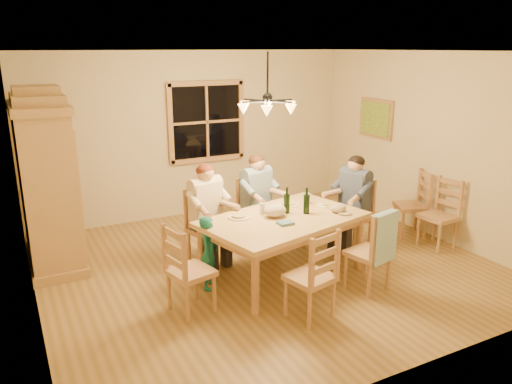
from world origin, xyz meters
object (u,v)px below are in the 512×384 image
chair_end_right (352,227)px  adult_woman (206,202)px  chair_far_left (207,241)px  child (209,253)px  wine_bottle_a (287,200)px  chandelier (267,105)px  adult_plaid_man (257,189)px  adult_slate_man (354,191)px  chair_far_right (257,226)px  chair_end_left (191,285)px  chair_spare_back (410,216)px  dining_table (283,225)px  chair_near_right (367,265)px  armoire (48,186)px  chair_spare_front (437,227)px  wine_bottle_b (307,201)px  chair_near_left (310,291)px

chair_end_right → adult_woman: bearing=63.4°
chair_far_left → child: chair_far_left is taller
wine_bottle_a → chandelier: bearing=131.1°
adult_plaid_man → adult_slate_man: 1.34m
chair_far_right → chair_end_left: 1.96m
chandelier → chair_spare_back: (2.45, -0.01, -1.77)m
dining_table → chair_end_right: bearing=13.3°
wine_bottle_a → chair_spare_back: size_ratio=0.33×
chair_near_right → child: bearing=138.1°
armoire → chair_spare_back: bearing=-15.8°
chair_spare_front → chair_spare_back: size_ratio=1.00×
chair_end_left → chair_spare_front: bearing=78.0°
chair_far_right → chair_near_right: 1.84m
adult_woman → wine_bottle_b: (1.01, -0.79, 0.08)m
adult_woman → chair_spare_front: size_ratio=0.88×
child → chair_spare_back: chair_spare_back is taller
chair_near_right → adult_slate_man: bearing=46.7°
chair_far_right → child: (-1.09, -0.88, 0.14)m
chair_near_right → adult_slate_man: (0.63, 1.09, 0.54)m
chair_far_right → adult_woman: (-0.84, -0.20, 0.54)m
chandelier → dining_table: bearing=-81.2°
chair_spare_front → chandelier: bearing=72.7°
chair_far_right → adult_slate_man: 1.44m
wine_bottle_b → chair_end_right: bearing=17.8°
armoire → chair_end_left: (1.16, -2.00, -0.75)m
adult_woman → adult_plaid_man: same height
adult_woman → chair_spare_front: bearing=148.6°
dining_table → chair_spare_front: bearing=-5.3°
dining_table → adult_plaid_man: 1.01m
chair_far_left → chair_near_left: same height
adult_plaid_man → wine_bottle_a: size_ratio=2.65×
chandelier → wine_bottle_a: (0.17, -0.20, -1.15)m
adult_woman → child: 0.83m
chair_far_left → wine_bottle_b: size_ratio=3.00×
dining_table → adult_slate_man: 1.36m
chair_end_left → adult_woman: (0.63, 1.09, 0.54)m
adult_woman → wine_bottle_a: size_ratio=2.65×
chair_near_left → wine_bottle_b: wine_bottle_b is taller
armoire → chair_near_right: (3.16, -2.47, -0.75)m
chair_near_left → wine_bottle_b: 1.32m
child → chair_spare_front: 3.36m
chair_far_left → chair_near_left: bearing=90.0°
wine_bottle_b → chair_spare_back: wine_bottle_b is taller
adult_slate_man → wine_bottle_a: bearing=85.4°
dining_table → wine_bottle_b: size_ratio=6.57×
chair_spare_front → chair_near_right: bearing=103.4°
armoire → adult_plaid_man: 2.73m
chair_near_right → chair_far_left: bearing=117.9°
chair_near_right → chair_spare_front: size_ratio=1.00×
adult_slate_man → chair_spare_front: adult_slate_man is taller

